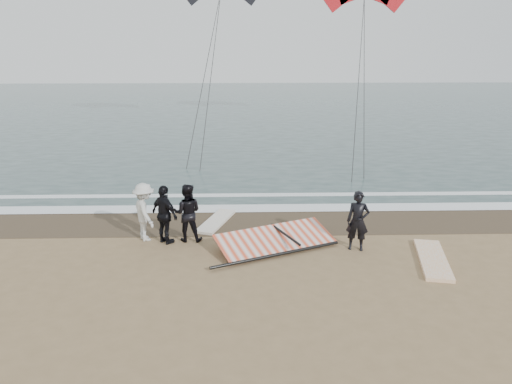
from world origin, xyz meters
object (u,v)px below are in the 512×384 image
(man_main, at_px, (358,221))
(sail_rig, at_px, (273,240))
(board_cream, at_px, (216,221))
(board_white, at_px, (433,259))

(man_main, xyz_separation_m, sail_rig, (-2.61, 0.33, -0.76))
(board_cream, bearing_deg, man_main, -9.72)
(board_cream, bearing_deg, sail_rig, -28.94)
(sail_rig, bearing_deg, board_white, -15.03)
(board_white, bearing_deg, sail_rig, 176.66)
(board_cream, relative_size, sail_rig, 0.60)
(man_main, relative_size, board_white, 0.68)
(board_cream, bearing_deg, board_white, -8.32)
(man_main, bearing_deg, sail_rig, -173.18)
(man_main, height_order, sail_rig, man_main)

